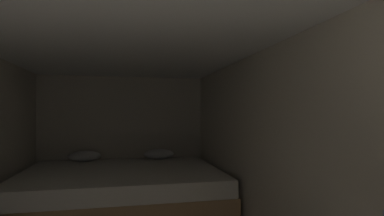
% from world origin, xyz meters
% --- Properties ---
extents(wall_back, '(2.76, 0.05, 2.01)m').
position_xyz_m(wall_back, '(0.00, 4.86, 1.00)').
color(wall_back, beige).
rests_on(wall_back, ground).
extents(wall_right, '(0.05, 5.37, 2.01)m').
position_xyz_m(wall_right, '(1.36, 2.15, 1.00)').
color(wall_right, beige).
rests_on(wall_right, ground).
extents(ceiling_slab, '(2.76, 5.37, 0.05)m').
position_xyz_m(ceiling_slab, '(0.00, 2.15, 2.03)').
color(ceiling_slab, white).
rests_on(ceiling_slab, wall_left).
extents(bed, '(2.54, 2.00, 0.82)m').
position_xyz_m(bed, '(0.00, 3.80, 0.33)').
color(bed, tan).
rests_on(bed, ground).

